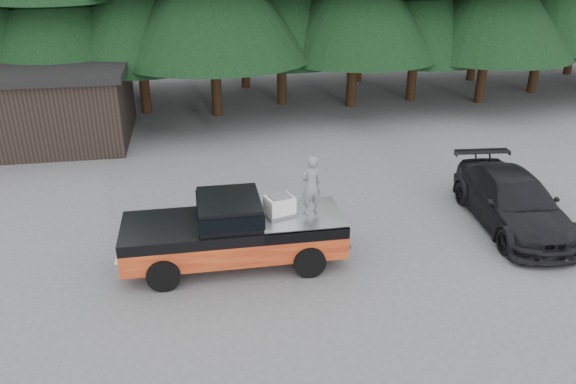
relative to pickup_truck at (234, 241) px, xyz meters
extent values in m
plane|color=#515154|center=(1.35, -0.30, -0.67)|extent=(120.00, 120.00, 0.00)
cube|color=black|center=(-0.10, 0.00, 0.96)|extent=(1.66, 1.90, 0.59)
cube|color=silver|center=(1.25, 0.06, 0.91)|extent=(0.84, 0.76, 0.48)
imported|color=slate|center=(2.07, -0.02, 1.48)|extent=(0.68, 0.54, 1.63)
imported|color=black|center=(8.51, 0.77, 0.12)|extent=(2.65, 5.60, 1.58)
cube|color=black|center=(-7.65, 11.70, 0.83)|extent=(8.00, 6.00, 3.00)
cube|color=black|center=(-7.65, 11.70, 2.48)|extent=(8.40, 6.40, 0.30)
camera|label=1|loc=(-0.82, -13.17, 7.36)|focal=35.00mm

